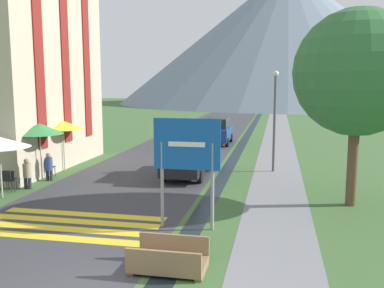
% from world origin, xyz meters
% --- Properties ---
extents(ground_plane, '(160.00, 160.00, 0.00)m').
position_xyz_m(ground_plane, '(0.00, 20.00, 0.00)').
color(ground_plane, '#3D6033').
extents(road, '(6.40, 60.00, 0.01)m').
position_xyz_m(road, '(-2.50, 30.00, 0.00)').
color(road, '#38383D').
rests_on(road, ground_plane).
extents(footpath, '(2.20, 60.00, 0.01)m').
position_xyz_m(footpath, '(3.60, 30.00, 0.00)').
color(footpath, slate).
rests_on(footpath, ground_plane).
extents(drainage_channel, '(0.60, 60.00, 0.00)m').
position_xyz_m(drainage_channel, '(1.20, 30.00, 0.00)').
color(drainage_channel, black).
rests_on(drainage_channel, ground_plane).
extents(crosswalk_marking, '(5.44, 2.54, 0.01)m').
position_xyz_m(crosswalk_marking, '(-2.50, 4.00, 0.01)').
color(crosswalk_marking, yellow).
rests_on(crosswalk_marking, ground_plane).
extents(mountain_distant, '(68.18, 68.18, 27.06)m').
position_xyz_m(mountain_distant, '(4.87, 84.44, 13.53)').
color(mountain_distant, slate).
rests_on(mountain_distant, ground_plane).
extents(hotel_building, '(6.10, 9.04, 10.62)m').
position_xyz_m(hotel_building, '(-9.39, 12.00, 5.74)').
color(hotel_building, '#BCAD93').
rests_on(hotel_building, ground_plane).
extents(road_sign, '(1.94, 0.11, 3.23)m').
position_xyz_m(road_sign, '(1.03, 4.44, 2.18)').
color(road_sign, gray).
rests_on(road_sign, ground_plane).
extents(footbridge, '(1.70, 1.10, 0.65)m').
position_xyz_m(footbridge, '(1.20, 1.63, 0.23)').
color(footbridge, '#846647').
rests_on(footbridge, ground_plane).
extents(parked_car_near, '(1.77, 4.36, 1.82)m').
position_xyz_m(parked_car_near, '(-0.40, 11.36, 0.91)').
color(parked_car_near, black).
rests_on(parked_car_near, ground_plane).
extents(parked_car_far, '(1.82, 3.81, 1.82)m').
position_xyz_m(parked_car_far, '(-0.49, 21.61, 0.91)').
color(parked_car_far, navy).
rests_on(parked_car_far, ground_plane).
extents(cafe_chair_far_right, '(0.40, 0.40, 0.85)m').
position_xyz_m(cafe_chair_far_right, '(-6.48, 9.84, 0.51)').
color(cafe_chair_far_right, '#232328').
rests_on(cafe_chair_far_right, ground_plane).
extents(cafe_chair_near_left, '(0.40, 0.40, 0.85)m').
position_xyz_m(cafe_chair_near_left, '(-6.68, 7.19, 0.51)').
color(cafe_chair_near_left, '#232328').
rests_on(cafe_chair_near_left, ground_plane).
extents(cafe_chair_near_right, '(0.40, 0.40, 0.85)m').
position_xyz_m(cafe_chair_near_right, '(-6.57, 7.25, 0.51)').
color(cafe_chair_near_right, '#232328').
rests_on(cafe_chair_near_right, ground_plane).
extents(cafe_umbrella_middle_green, '(1.99, 1.99, 2.50)m').
position_xyz_m(cafe_umbrella_middle_green, '(-6.39, 9.12, 2.27)').
color(cafe_umbrella_middle_green, '#B7B2A8').
rests_on(cafe_umbrella_middle_green, ground_plane).
extents(cafe_umbrella_rear_yellow, '(1.97, 1.97, 2.41)m').
position_xyz_m(cafe_umbrella_rear_yellow, '(-6.51, 11.37, 2.20)').
color(cafe_umbrella_rear_yellow, '#B7B2A8').
rests_on(cafe_umbrella_rear_yellow, ground_plane).
extents(person_seated_far, '(0.32, 0.32, 1.23)m').
position_xyz_m(person_seated_far, '(-6.21, 7.76, 0.68)').
color(person_seated_far, '#282833').
rests_on(person_seated_far, ground_plane).
extents(person_seated_near, '(0.32, 0.32, 1.22)m').
position_xyz_m(person_seated_near, '(-6.11, 9.24, 0.67)').
color(person_seated_near, '#282833').
rests_on(person_seated_near, ground_plane).
extents(streetlamp, '(0.28, 0.28, 4.77)m').
position_xyz_m(streetlamp, '(3.40, 13.14, 2.85)').
color(streetlamp, '#515156').
rests_on(streetlamp, ground_plane).
extents(tree_by_path, '(4.26, 4.26, 6.69)m').
position_xyz_m(tree_by_path, '(6.11, 7.88, 4.55)').
color(tree_by_path, brown).
rests_on(tree_by_path, ground_plane).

